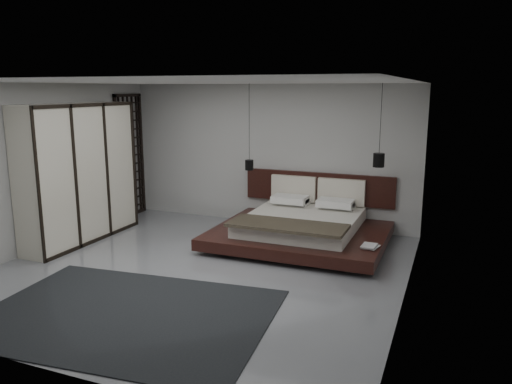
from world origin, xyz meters
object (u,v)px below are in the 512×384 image
at_px(pendant_right, 379,160).
at_px(wardrobe, 79,173).
at_px(bed, 302,226).
at_px(rug, 126,314).
at_px(lattice_screen, 130,156).
at_px(pendant_left, 249,164).

xyz_separation_m(pendant_right, wardrobe, (-4.96, -1.80, -0.26)).
relative_size(bed, pendant_right, 2.07).
bearing_deg(rug, pendant_right, 59.99).
xyz_separation_m(lattice_screen, pendant_right, (5.22, -0.07, 0.20)).
bearing_deg(wardrobe, rug, -41.21).
bearing_deg(wardrobe, lattice_screen, 97.67).
distance_m(pendant_right, wardrobe, 5.29).
xyz_separation_m(pendant_left, pendant_right, (2.43, 0.00, 0.21)).
distance_m(pendant_left, wardrobe, 3.11).
xyz_separation_m(lattice_screen, bed, (4.00, -0.55, -1.00)).
bearing_deg(rug, pendant_left, 91.02).
bearing_deg(lattice_screen, bed, -7.81).
height_order(pendant_left, rug, pendant_left).
bearing_deg(rug, wardrobe, 138.79).
distance_m(wardrobe, rug, 3.67).
relative_size(lattice_screen, wardrobe, 1.04).
height_order(lattice_screen, rug, lattice_screen).
xyz_separation_m(lattice_screen, rug, (2.86, -4.15, -1.29)).
relative_size(lattice_screen, pendant_left, 1.60).
height_order(wardrobe, rug, wardrobe).
bearing_deg(wardrobe, pendant_left, 35.44).
distance_m(pendant_left, pendant_right, 2.44).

